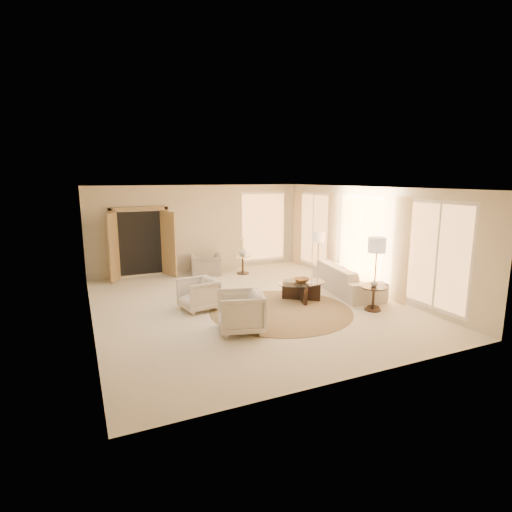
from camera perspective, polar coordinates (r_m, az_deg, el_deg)
name	(u,v)px	position (r m, az deg, el deg)	size (l,w,h in m)	color
room	(248,248)	(9.42, -1.21, 1.16)	(7.04, 8.04, 2.83)	beige
windows_right	(362,240)	(11.30, 14.89, 2.21)	(0.10, 6.40, 2.40)	#FFB466
window_back_corner	(264,227)	(13.93, 1.10, 4.19)	(1.70, 0.10, 2.40)	#FFB466
curtains_right	(341,238)	(11.98, 11.98, 2.58)	(0.06, 5.20, 2.60)	beige
french_doors	(141,243)	(12.63, -16.13, 1.74)	(1.95, 0.66, 2.16)	tan
area_rug	(281,310)	(9.34, 3.59, -7.77)	(3.29, 3.29, 0.01)	#483822
sofa	(347,278)	(11.05, 12.88, -3.11)	(2.51, 0.98, 0.73)	beige
armchair_left	(199,293)	(9.39, -8.21, -5.22)	(0.78, 0.73, 0.81)	beige
armchair_right	(241,310)	(7.99, -2.19, -7.70)	(0.87, 0.82, 0.90)	beige
accent_chair	(206,262)	(12.75, -7.20, -0.79)	(0.95, 0.62, 0.83)	gray
coffee_table	(301,289)	(10.09, 6.48, -4.67)	(1.61, 1.61, 0.47)	black
end_table	(374,294)	(9.63, 16.44, -5.23)	(0.61, 0.61, 0.57)	black
side_table	(243,263)	(12.77, -1.91, -0.96)	(0.51, 0.51, 0.59)	#2E2318
floor_lamp_near	(319,239)	(12.03, 8.92, 2.44)	(0.35, 0.35, 1.46)	#2E2318
floor_lamp_far	(377,248)	(9.59, 16.87, 1.07)	(0.41, 0.41, 1.69)	#2E2318
bowl	(301,280)	(10.03, 6.51, -3.46)	(0.38, 0.38, 0.09)	brown
end_vase	(374,283)	(9.56, 16.53, -3.70)	(0.17, 0.17, 0.18)	silver
side_vase	(243,251)	(12.70, -1.92, 0.65)	(0.26, 0.26, 0.27)	silver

